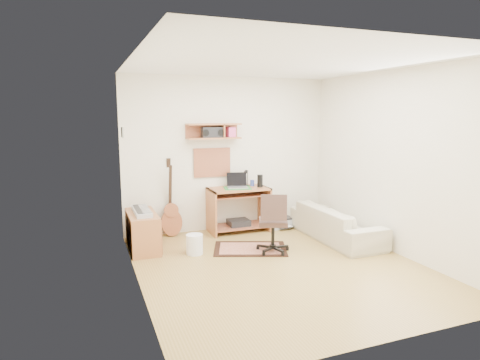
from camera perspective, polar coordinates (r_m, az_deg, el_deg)
name	(u,v)px	position (r m, az deg, el deg)	size (l,w,h in m)	color
floor	(279,266)	(5.57, 5.42, -11.79)	(3.60, 4.00, 0.01)	#A98846
ceiling	(282,62)	(5.25, 5.86, 15.90)	(3.60, 4.00, 0.01)	white
back_wall	(228,154)	(7.09, -1.63, 3.61)	(3.60, 0.01, 2.60)	white
left_wall	(135,176)	(4.74, -14.31, 0.56)	(0.01, 4.00, 2.60)	white
right_wall	(394,162)	(6.27, 20.58, 2.30)	(0.01, 4.00, 2.60)	white
wall_shelf	(214,131)	(6.85, -3.67, 6.75)	(0.90, 0.25, 0.26)	#B26D3F
cork_board	(212,162)	(6.99, -3.88, 2.44)	(0.64, 0.03, 0.49)	tan
wall_photo	(122,132)	(6.19, -15.96, 6.35)	(0.02, 0.20, 0.15)	#4C8CBF
desk	(239,210)	(7.01, -0.20, -4.12)	(1.00, 0.55, 0.75)	#B26D3F
laptop	(237,181)	(6.88, -0.36, -0.09)	(0.34, 0.34, 0.26)	silver
speaker	(260,181)	(7.01, 2.78, -0.12)	(0.10, 0.10, 0.21)	black
desk_lamp	(248,178)	(7.12, 1.05, 0.31)	(0.09, 0.09, 0.28)	black
pencil_cup	(252,183)	(7.12, 1.70, -0.41)	(0.07, 0.07, 0.10)	#374DA6
boombox	(212,132)	(6.83, -3.89, 6.58)	(0.34, 0.16, 0.18)	black
rug	(250,248)	(6.20, 1.41, -9.44)	(1.06, 0.71, 0.01)	#D0AD8B
task_chair	(273,222)	(5.97, 4.60, -5.81)	(0.46, 0.46, 0.89)	#3B2922
cabinet	(142,231)	(6.27, -13.34, -6.91)	(0.40, 0.90, 0.55)	#B26D3F
music_keyboard	(142,211)	(6.20, -13.44, -4.19)	(0.22, 0.70, 0.06)	#B2B5BA
guitar	(171,198)	(6.78, -9.51, -2.42)	(0.34, 0.21, 1.28)	#9F5531
waste_basket	(195,244)	(5.98, -6.30, -8.83)	(0.24, 0.24, 0.29)	white
printer	(279,222)	(7.37, 5.45, -5.83)	(0.45, 0.35, 0.17)	#A5A8AA
sofa	(336,218)	(6.76, 13.17, -5.08)	(1.79, 0.52, 0.70)	#B9B192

